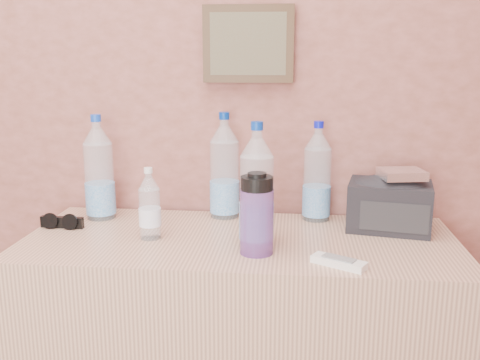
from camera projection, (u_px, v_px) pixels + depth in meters
name	position (u px, v px, depth m)	size (l,w,h in m)	color
picture_frame	(248.00, 44.00, 1.76)	(0.30, 0.03, 0.25)	#382311
dresser	(240.00, 358.00, 1.72)	(1.31, 0.55, 0.82)	tan
pet_large_a	(99.00, 173.00, 1.80)	(0.10, 0.10, 0.35)	silver
pet_large_b	(225.00, 171.00, 1.81)	(0.10, 0.10, 0.36)	white
pet_large_c	(317.00, 177.00, 1.78)	(0.09, 0.09, 0.33)	silver
pet_large_d	(257.00, 191.00, 1.54)	(0.10, 0.10, 0.36)	silver
pet_small	(150.00, 208.00, 1.61)	(0.06, 0.06, 0.22)	#A3BCD2
nalgene_bottle	(257.00, 214.00, 1.48)	(0.09, 0.09, 0.23)	#76439D
sunglasses	(62.00, 222.00, 1.72)	(0.14, 0.05, 0.04)	black
ac_remote	(339.00, 262.00, 1.41)	(0.15, 0.05, 0.02)	white
toiletry_bag	(389.00, 203.00, 1.70)	(0.25, 0.18, 0.17)	black
foil_packet	(402.00, 174.00, 1.65)	(0.13, 0.11, 0.03)	silver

